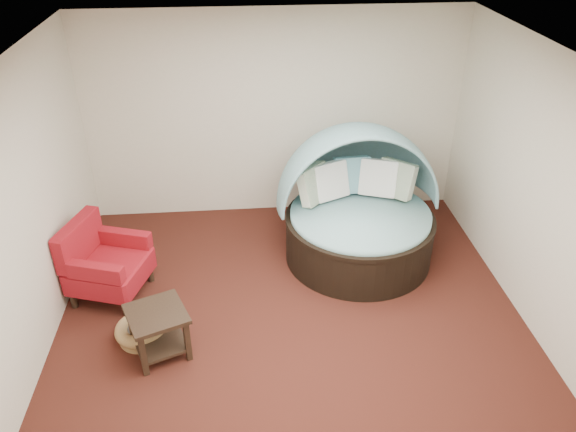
{
  "coord_description": "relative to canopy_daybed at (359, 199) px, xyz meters",
  "views": [
    {
      "loc": [
        -0.46,
        -4.55,
        4.1
      ],
      "look_at": [
        0.0,
        0.6,
        0.99
      ],
      "focal_mm": 35.0,
      "sensor_mm": 36.0,
      "label": 1
    }
  ],
  "objects": [
    {
      "name": "red_armchair",
      "position": [
        -2.98,
        -0.56,
        -0.35
      ],
      "size": [
        0.99,
        0.99,
        0.92
      ],
      "rotation": [
        0.0,
        0.0,
        -0.31
      ],
      "color": "black",
      "rests_on": "floor"
    },
    {
      "name": "canopy_daybed",
      "position": [
        0.0,
        0.0,
        0.0
      ],
      "size": [
        2.01,
        1.9,
        1.67
      ],
      "rotation": [
        0.0,
        0.0,
        0.05
      ],
      "color": "black",
      "rests_on": "floor"
    },
    {
      "name": "pet_basket",
      "position": [
        -2.51,
        -1.35,
        -0.67
      ],
      "size": [
        0.56,
        0.56,
        0.19
      ],
      "rotation": [
        0.0,
        0.0,
        0.03
      ],
      "color": "olive",
      "rests_on": "floor"
    },
    {
      "name": "ceiling",
      "position": [
        -0.93,
        -1.27,
        2.03
      ],
      "size": [
        5.0,
        5.0,
        0.0
      ],
      "primitive_type": "plane",
      "rotation": [
        3.14,
        0.0,
        0.0
      ],
      "color": "white",
      "rests_on": "wall_back"
    },
    {
      "name": "floor",
      "position": [
        -0.93,
        -1.27,
        -0.77
      ],
      "size": [
        5.0,
        5.0,
        0.0
      ],
      "primitive_type": "plane",
      "color": "#451A13",
      "rests_on": "ground"
    },
    {
      "name": "wall_back",
      "position": [
        -0.93,
        1.23,
        0.63
      ],
      "size": [
        5.0,
        0.0,
        5.0
      ],
      "primitive_type": "plane",
      "rotation": [
        1.57,
        0.0,
        0.0
      ],
      "color": "beige",
      "rests_on": "floor"
    },
    {
      "name": "wall_right",
      "position": [
        1.57,
        -1.27,
        0.63
      ],
      "size": [
        0.0,
        5.0,
        5.0
      ],
      "primitive_type": "plane",
      "rotation": [
        1.57,
        0.0,
        -1.57
      ],
      "color": "beige",
      "rests_on": "floor"
    },
    {
      "name": "side_table",
      "position": [
        -2.29,
        -1.58,
        -0.43
      ],
      "size": [
        0.71,
        0.71,
        0.52
      ],
      "rotation": [
        0.0,
        0.0,
        0.39
      ],
      "color": "black",
      "rests_on": "floor"
    },
    {
      "name": "wall_left",
      "position": [
        -3.43,
        -1.27,
        0.63
      ],
      "size": [
        0.0,
        5.0,
        5.0
      ],
      "primitive_type": "plane",
      "rotation": [
        1.57,
        0.0,
        1.57
      ],
      "color": "beige",
      "rests_on": "floor"
    }
  ]
}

